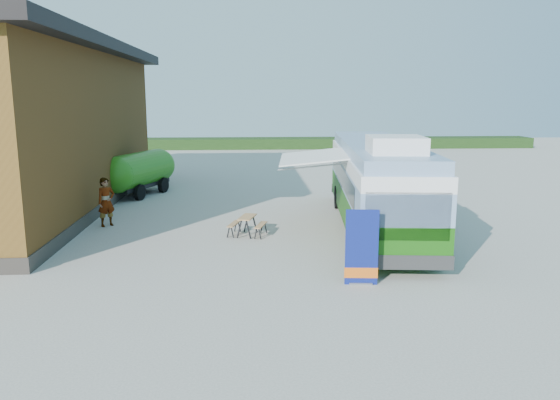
{
  "coord_description": "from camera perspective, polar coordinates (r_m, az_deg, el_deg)",
  "views": [
    {
      "loc": [
        -0.12,
        -15.54,
        5.09
      ],
      "look_at": [
        1.04,
        3.68,
        1.4
      ],
      "focal_mm": 35.0,
      "sensor_mm": 36.0,
      "label": 1
    }
  ],
  "objects": [
    {
      "name": "ground",
      "position": [
        16.35,
        -2.87,
        -7.31
      ],
      "size": [
        100.0,
        100.0,
        0.0
      ],
      "primitive_type": "plane",
      "color": "#BCB7AD",
      "rests_on": "ground"
    },
    {
      "name": "barn",
      "position": [
        27.61,
        -25.71,
        6.67
      ],
      "size": [
        9.6,
        21.2,
        7.5
      ],
      "color": "brown",
      "rests_on": "ground"
    },
    {
      "name": "hedge",
      "position": [
        54.34,
        5.19,
        5.97
      ],
      "size": [
        40.0,
        3.0,
        1.0
      ],
      "primitive_type": "cube",
      "color": "#264419",
      "rests_on": "ground"
    },
    {
      "name": "bus",
      "position": [
        21.35,
        10.05,
        1.94
      ],
      "size": [
        3.83,
        12.76,
        3.86
      ],
      "rotation": [
        0.0,
        0.0,
        -0.09
      ],
      "color": "#246E12",
      "rests_on": "ground"
    },
    {
      "name": "awning",
      "position": [
        20.96,
        4.18,
        4.58
      ],
      "size": [
        3.09,
        4.55,
        0.53
      ],
      "rotation": [
        0.0,
        0.0,
        -0.09
      ],
      "color": "white",
      "rests_on": "ground"
    },
    {
      "name": "banner",
      "position": [
        15.02,
        8.52,
        -5.63
      ],
      "size": [
        0.91,
        0.24,
        2.1
      ],
      "rotation": [
        0.0,
        0.0,
        -0.09
      ],
      "color": "navy",
      "rests_on": "ground"
    },
    {
      "name": "picnic_table",
      "position": [
        20.16,
        -3.44,
        -2.23
      ],
      "size": [
        1.51,
        1.41,
        0.72
      ],
      "rotation": [
        0.0,
        0.0,
        -0.26
      ],
      "color": "tan",
      "rests_on": "ground"
    },
    {
      "name": "person_a",
      "position": [
        22.55,
        -17.7,
        -0.2
      ],
      "size": [
        0.84,
        0.81,
        1.94
      ],
      "primitive_type": "imported",
      "rotation": [
        0.0,
        0.0,
        0.7
      ],
      "color": "#999999",
      "rests_on": "ground"
    },
    {
      "name": "person_b",
      "position": [
        28.94,
        -14.53,
        1.95
      ],
      "size": [
        0.82,
        0.92,
        1.58
      ],
      "primitive_type": "imported",
      "rotation": [
        0.0,
        0.0,
        -1.91
      ],
      "color": "#999999",
      "rests_on": "ground"
    },
    {
      "name": "slurry_tanker",
      "position": [
        29.04,
        -14.51,
        2.97
      ],
      "size": [
        3.17,
        5.74,
        2.23
      ],
      "rotation": [
        0.0,
        0.0,
        -0.36
      ],
      "color": "#287815",
      "rests_on": "ground"
    }
  ]
}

